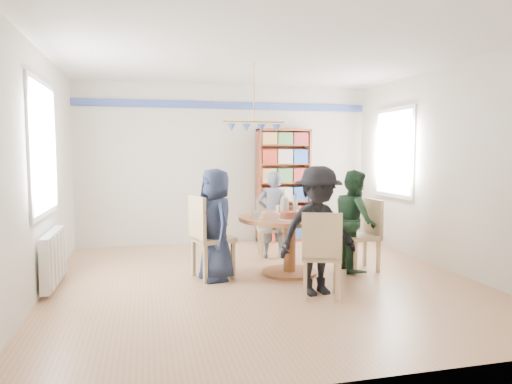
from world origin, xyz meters
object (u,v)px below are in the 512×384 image
object	(u,v)px
chair_near	(321,251)
bookshelf	(283,186)
chair_left	(206,233)
chair_right	(366,231)
dining_table	(290,231)
radiator	(54,258)
person_right	(355,220)
chair_far	(270,224)
person_left	(216,224)
person_near	(318,231)
person_far	(273,214)

from	to	relation	value
chair_near	bookshelf	bearing A→B (deg)	80.24
chair_left	chair_right	bearing A→B (deg)	-2.08
dining_table	chair_left	size ratio (longest dim) A/B	1.26
dining_table	radiator	bearing A→B (deg)	178.65
chair_near	person_right	distance (m)	1.35
chair_right	chair_far	xyz separation A→B (m)	(-1.01, 1.11, -0.04)
person_left	person_near	distance (m)	1.30
person_left	person_far	distance (m)	1.38
chair_right	person_near	xyz separation A→B (m)	(-1.00, -0.82, 0.19)
dining_table	chair_near	size ratio (longest dim) A/B	1.39
radiator	bookshelf	world-z (taller)	bookshelf
chair_right	person_left	distance (m)	2.00
radiator	dining_table	world-z (taller)	dining_table
chair_left	chair_near	bearing A→B (deg)	-44.48
person_left	bookshelf	world-z (taller)	bookshelf
person_right	person_far	bearing A→B (deg)	49.84
chair_left	person_right	world-z (taller)	person_right
dining_table	person_near	size ratio (longest dim) A/B	0.92
chair_right	bookshelf	world-z (taller)	bookshelf
chair_near	person_far	size ratio (longest dim) A/B	0.73
chair_right	chair_near	bearing A→B (deg)	-135.96
radiator	person_near	world-z (taller)	person_near
dining_table	chair_far	world-z (taller)	chair_far
radiator	chair_far	bearing A→B (deg)	19.37
dining_table	bookshelf	xyz separation A→B (m)	(0.56, 2.11, 0.41)
person_left	person_right	distance (m)	1.85
chair_right	person_right	xyz separation A→B (m)	(-0.15, 0.04, 0.15)
bookshelf	radiator	bearing A→B (deg)	-148.88
person_near	chair_near	bearing A→B (deg)	-105.98
chair_near	person_right	bearing A→B (deg)	49.48
chair_right	person_left	bearing A→B (deg)	179.67
radiator	chair_far	size ratio (longest dim) A/B	1.15
dining_table	chair_right	bearing A→B (deg)	-2.36
dining_table	bookshelf	distance (m)	2.22
chair_right	radiator	bearing A→B (deg)	178.38
bookshelf	chair_right	bearing A→B (deg)	-77.41
chair_left	person_far	world-z (taller)	person_far
person_near	chair_right	bearing A→B (deg)	31.58
chair_left	person_left	size ratio (longest dim) A/B	0.76
person_far	person_near	xyz separation A→B (m)	(0.00, -1.80, 0.06)
chair_left	chair_far	xyz separation A→B (m)	(1.09, 1.04, -0.09)
person_far	bookshelf	world-z (taller)	bookshelf
person_far	person_near	bearing A→B (deg)	99.12
chair_near	person_near	bearing A→B (deg)	81.97
chair_right	bookshelf	size ratio (longest dim) A/B	0.48
chair_far	person_left	xyz separation A→B (m)	(-0.99, -1.10, 0.20)
radiator	person_near	size ratio (longest dim) A/B	0.71
chair_near	dining_table	bearing A→B (deg)	91.29
person_left	bookshelf	size ratio (longest dim) A/B	0.70
chair_right	person_left	world-z (taller)	person_left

